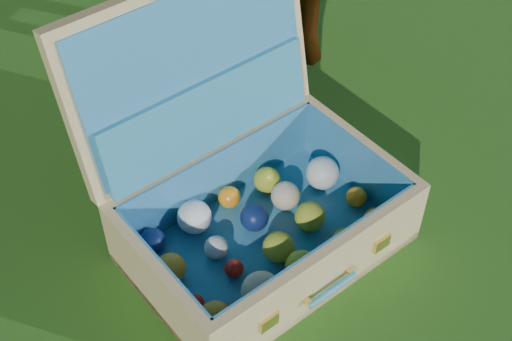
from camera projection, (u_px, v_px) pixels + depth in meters
The scene contains 2 objects.
ground at pixel (217, 262), 1.60m from camera, with size 60.00×60.00×0.00m, color #215114.
suitcase at pixel (243, 181), 1.56m from camera, with size 0.74×0.69×0.56m.
Camera 1 is at (-0.20, -0.96, 1.29)m, focal length 50.00 mm.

